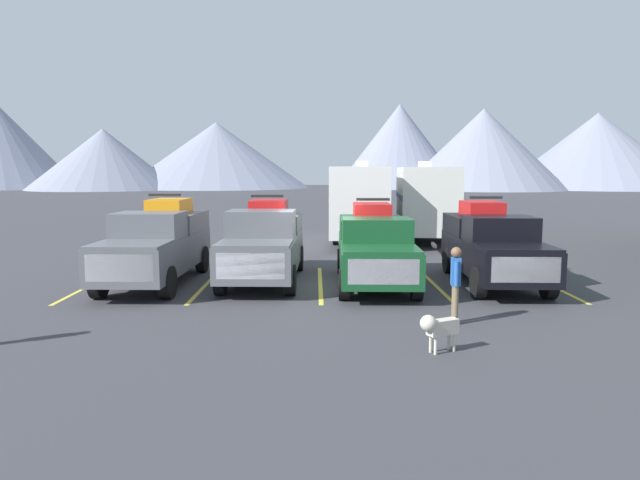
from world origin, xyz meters
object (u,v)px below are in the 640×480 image
Objects in this scene: pickup_truck_b at (264,242)px; person_a at (456,280)px; pickup_truck_a at (158,243)px; dog at (437,327)px; pickup_truck_c at (374,246)px; camper_trailer_b at (426,199)px; pickup_truck_d at (492,244)px; camper_trailer_a at (361,200)px.

person_a is at bearing -47.54° from pickup_truck_b.
dog is at bearing -44.03° from pickup_truck_a.
pickup_truck_c is 0.73× the size of camper_trailer_b.
camper_trailer_b is at bearing 54.83° from pickup_truck_b.
pickup_truck_b reaches higher than pickup_truck_d.
pickup_truck_d is 10.24m from camper_trailer_b.
pickup_truck_b reaches higher than pickup_truck_c.
pickup_truck_d reaches higher than pickup_truck_c.
pickup_truck_c is at bearing -10.19° from pickup_truck_b.
pickup_truck_d is at bearing 2.04° from pickup_truck_c.
pickup_truck_b is 1.01× the size of pickup_truck_c.
camper_trailer_a is (6.91, 9.47, 0.81)m from pickup_truck_a.
camper_trailer_b is 15.01m from person_a.
pickup_truck_a is 3.20m from pickup_truck_b.
dog is at bearing -112.39° from person_a.
dog is (-0.83, -2.01, -0.49)m from person_a.
pickup_truck_d is 0.74× the size of camper_trailer_b.
pickup_truck_a is 14.23m from camper_trailer_b.
camper_trailer_b reaches higher than dog.
dog is at bearing -114.74° from pickup_truck_d.
person_a is at bearing -31.28° from pickup_truck_a.
pickup_truck_a is at bearing 135.97° from dog.
pickup_truck_b is at bearing 5.72° from pickup_truck_a.
camper_trailer_b is at bearing 71.15° from pickup_truck_c.
pickup_truck_a is 0.76× the size of camper_trailer_b.
pickup_truck_c is (3.33, -0.60, -0.06)m from pickup_truck_b.
pickup_truck_b is 6.89m from person_a.
person_a is (7.83, -4.76, -0.23)m from pickup_truck_a.
dog is at bearing -85.69° from pickup_truck_c.
person_a is at bearing -73.60° from pickup_truck_c.
camper_trailer_a reaches higher than camper_trailer_b.
pickup_truck_b is 1.00× the size of pickup_truck_d.
camper_trailer_b is 9.27× the size of dog.
pickup_truck_d is 6.83× the size of dog.
pickup_truck_d is 0.65× the size of camper_trailer_a.
pickup_truck_d is at bearing -0.87° from pickup_truck_a.
pickup_truck_d is at bearing -3.93° from pickup_truck_b.
camper_trailer_a reaches higher than pickup_truck_a.
camper_trailer_a reaches higher than dog.
camper_trailer_b is (3.13, 0.57, -0.01)m from camper_trailer_a.
camper_trailer_b is (3.53, 10.33, 0.87)m from pickup_truck_c.
pickup_truck_d is (6.87, -0.47, -0.03)m from pickup_truck_b.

